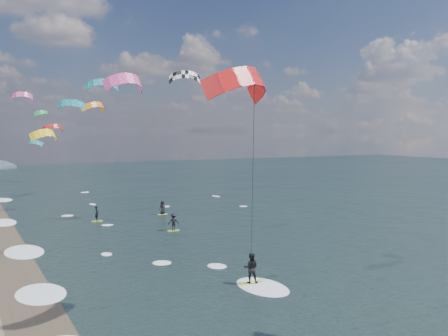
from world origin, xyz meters
name	(u,v)px	position (x,y,z in m)	size (l,w,h in m)	color
wet_sand_strip	(38,327)	(-12.00, 10.00, 0.00)	(3.00, 240.00, 0.00)	#382D23
kitesurfer_near_b	(255,150)	(-2.10, 6.64, 8.30)	(7.27, 9.04, 12.79)	#CDED29
far_kitesurfers	(155,216)	(2.05, 32.34, 0.79)	(8.56, 9.75, 1.61)	#CDED29
bg_kite_field	(72,108)	(-1.10, 55.76, 12.33)	(15.54, 73.21, 8.91)	teal
shoreline_surf	(49,294)	(-10.80, 14.75, 0.00)	(2.40, 79.40, 0.11)	white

